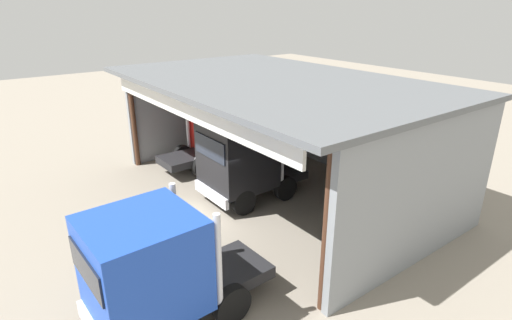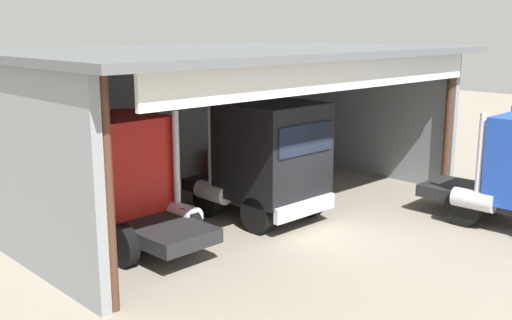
# 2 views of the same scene
# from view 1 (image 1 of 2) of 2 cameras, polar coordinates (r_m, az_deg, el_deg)

# --- Properties ---
(ground_plane) EXTENTS (80.00, 80.00, 0.00)m
(ground_plane) POSITION_cam_1_polar(r_m,az_deg,el_deg) (16.57, -8.06, -7.68)
(ground_plane) COLOR gray
(ground_plane) RESTS_ON ground
(workshop_shed) EXTENTS (14.52, 9.16, 5.09)m
(workshop_shed) POSITION_cam_1_polar(r_m,az_deg,el_deg) (17.89, 5.13, 6.84)
(workshop_shed) COLOR gray
(workshop_shed) RESTS_ON ground
(truck_red_left_bay) EXTENTS (2.56, 4.64, 3.60)m
(truck_red_left_bay) POSITION_cam_1_polar(r_m,az_deg,el_deg) (20.97, -5.61, 4.01)
(truck_red_left_bay) COLOR red
(truck_red_left_bay) RESTS_ON ground
(truck_black_center_left_bay) EXTENTS (2.71, 4.61, 3.58)m
(truck_black_center_left_bay) POSITION_cam_1_polar(r_m,az_deg,el_deg) (16.96, -2.04, 0.33)
(truck_black_center_left_bay) COLOR black
(truck_black_center_left_bay) RESTS_ON ground
(truck_blue_right_bay) EXTENTS (2.68, 4.97, 3.38)m
(truck_blue_right_bay) POSITION_cam_1_polar(r_m,az_deg,el_deg) (10.75, -14.01, -14.65)
(truck_blue_right_bay) COLOR #1E47B7
(truck_blue_right_bay) RESTS_ON ground
(oil_drum) EXTENTS (0.58, 0.58, 0.91)m
(oil_drum) POSITION_cam_1_polar(r_m,az_deg,el_deg) (18.33, 19.31, -4.22)
(oil_drum) COLOR #B21E19
(oil_drum) RESTS_ON ground
(tool_cart) EXTENTS (0.90, 0.60, 1.00)m
(tool_cart) POSITION_cam_1_polar(r_m,az_deg,el_deg) (19.06, 15.16, -2.59)
(tool_cart) COLOR red
(tool_cart) RESTS_ON ground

